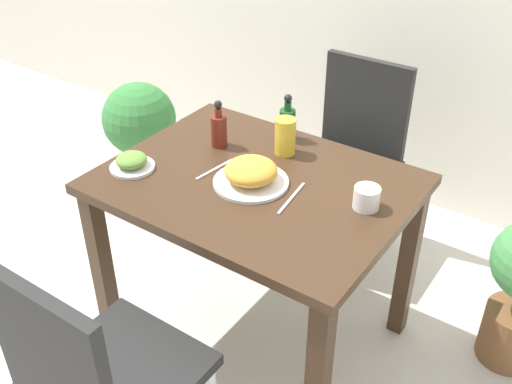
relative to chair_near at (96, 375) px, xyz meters
The scene contains 13 objects.
ground_plane 0.91m from the chair_near, 90.39° to the left, with size 16.00×16.00×0.00m, color beige.
dining_table 0.78m from the chair_near, 90.39° to the left, with size 1.02×0.78×0.72m.
chair_near is the anchor object (origin of this frame).
chair_far 1.51m from the chair_near, 90.09° to the left, with size 0.42×0.42×0.88m.
food_plate 0.78m from the chair_near, 90.20° to the left, with size 0.25×0.25×0.09m.
side_plate 0.75m from the chair_near, 124.57° to the left, with size 0.16×0.16×0.06m.
drink_cup 0.95m from the chair_near, 65.82° to the left, with size 0.08×0.08×0.07m.
juice_glass 1.02m from the chair_near, 91.44° to the left, with size 0.08×0.08×0.14m.
sauce_bottle 1.12m from the chair_near, 94.09° to the left, with size 0.06×0.06×0.18m.
condiment_bottle 0.97m from the chair_near, 105.99° to the left, with size 0.06×0.06×0.18m.
fork_utensil 0.79m from the chair_near, 102.23° to the left, with size 0.03×0.17×0.00m.
spoon_utensil 0.79m from the chair_near, 78.15° to the left, with size 0.03×0.20×0.00m.
potted_plant_left 1.51m from the chair_near, 129.58° to the left, with size 0.35×0.35×0.69m.
Camera 1 is at (0.98, -1.41, 1.80)m, focal length 42.00 mm.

